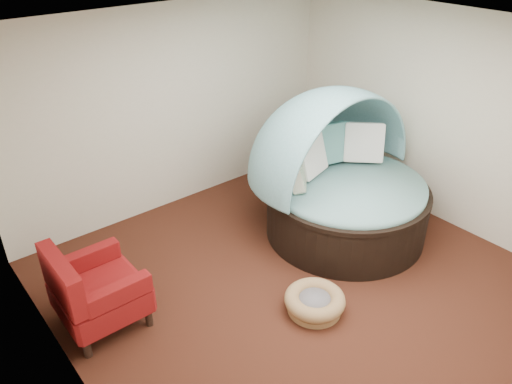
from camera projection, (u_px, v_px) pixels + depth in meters
floor at (297, 282)px, 5.81m from camera, size 5.00×5.00×0.00m
wall_back at (175, 109)px, 6.80m from camera, size 5.00×0.00×5.00m
wall_left at (63, 274)px, 3.74m from camera, size 0.00×5.00×5.00m
wall_right at (441, 119)px, 6.49m from camera, size 0.00×5.00×5.00m
ceiling at (310, 36)px, 4.42m from camera, size 5.00×5.00×0.00m
canopy_daybed at (342, 170)px, 6.34m from camera, size 2.27×2.12×1.92m
pet_basket at (315, 302)px, 5.34m from camera, size 0.85×0.85×0.23m
red_armchair at (94, 291)px, 5.00m from camera, size 0.84×0.85×0.98m
side_table at (98, 293)px, 5.17m from camera, size 0.66×0.66×0.48m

